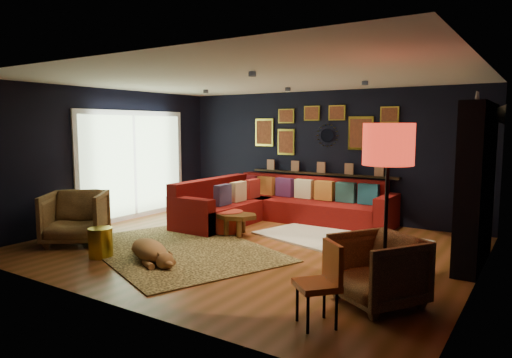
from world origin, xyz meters
The scene contains 20 objects.
floor centered at (0.00, 0.00, 0.00)m, with size 6.50×6.50×0.00m, color brown.
room_walls centered at (0.00, 0.00, 1.59)m, with size 6.50×6.50×6.50m.
sectional centered at (-0.61, 1.81, 0.32)m, with size 3.41×2.69×0.86m.
ledge centered at (0.00, 2.68, 0.92)m, with size 3.20×0.12×0.04m, color black.
gallery_wall centered at (-0.01, 2.72, 1.81)m, with size 3.15×0.04×1.02m.
sunburst_mirror centered at (0.10, 2.72, 1.70)m, with size 0.47×0.16×0.47m.
fireplace centered at (3.09, 0.90, 1.02)m, with size 0.31×1.60×2.20m.
deer_head centered at (3.14, 1.40, 2.05)m, with size 0.50×0.28×0.45m.
sliding_door centered at (-3.22, 0.60, 1.10)m, with size 0.06×2.80×2.20m.
ceiling_spots centered at (0.00, 0.80, 2.56)m, with size 3.30×2.50×0.06m.
shag_rug centered at (1.00, 1.28, 0.02)m, with size 2.49×1.81×0.03m, color white.
leopard_rug centered at (-0.80, -0.73, 0.01)m, with size 3.20×2.28×0.02m, color tan.
coffee_table centered at (-0.53, 0.43, 0.32)m, with size 0.86×0.77×0.36m.
pouf centered at (-0.81, 0.53, 0.22)m, with size 0.56×0.56×0.36m, color maroon.
armchair_left centered at (-2.45, -1.35, 0.46)m, with size 0.90×0.84×0.93m, color #BF874B.
armchair_right centered at (2.45, -1.20, 0.41)m, with size 0.80×0.75×0.82m, color #BF874B.
gold_stool centered at (-1.47, -1.65, 0.22)m, with size 0.34×0.34×0.43m, color gold.
orange_chair centered at (2.18, -1.98, 0.47)m, with size 0.53×0.53×0.80m.
floor_lamp centered at (2.50, -1.12, 1.63)m, with size 0.53×0.53×1.92m.
dog centered at (-0.74, -1.41, 0.21)m, with size 1.24×0.61×0.39m, color #A96E3C, non-canonical shape.
Camera 1 is at (3.91, -5.83, 1.89)m, focal length 32.00 mm.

